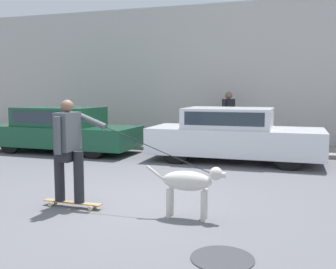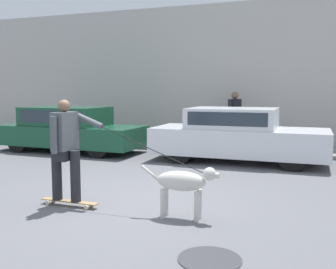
{
  "view_description": "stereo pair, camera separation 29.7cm",
  "coord_description": "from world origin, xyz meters",
  "px_view_note": "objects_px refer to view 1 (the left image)",
  "views": [
    {
      "loc": [
        2.55,
        -5.7,
        1.8
      ],
      "look_at": [
        0.24,
        1.48,
        0.95
      ],
      "focal_mm": 42.0,
      "sensor_mm": 36.0,
      "label": 1
    },
    {
      "loc": [
        2.83,
        -5.6,
        1.8
      ],
      "look_at": [
        0.24,
        1.48,
        0.95
      ],
      "focal_mm": 42.0,
      "sensor_mm": 36.0,
      "label": 2
    }
  ],
  "objects_px": {
    "dog": "(190,183)",
    "parked_car_1": "(233,136)",
    "skateboarder": "(69,147)",
    "pedestrian_with_bag": "(228,116)",
    "parked_car_0": "(63,130)"
  },
  "relations": [
    {
      "from": "skateboarder",
      "to": "pedestrian_with_bag",
      "type": "xyz_separation_m",
      "value": [
        1.32,
        6.87,
        0.08
      ]
    },
    {
      "from": "dog",
      "to": "pedestrian_with_bag",
      "type": "distance_m",
      "value": 6.86
    },
    {
      "from": "parked_car_1",
      "to": "skateboarder",
      "type": "height_order",
      "value": "skateboarder"
    },
    {
      "from": "parked_car_1",
      "to": "dog",
      "type": "xyz_separation_m",
      "value": [
        0.08,
        -4.69,
        -0.15
      ]
    },
    {
      "from": "dog",
      "to": "parked_car_1",
      "type": "bearing_deg",
      "value": 89.19
    },
    {
      "from": "parked_car_1",
      "to": "dog",
      "type": "distance_m",
      "value": 4.7
    },
    {
      "from": "skateboarder",
      "to": "pedestrian_with_bag",
      "type": "distance_m",
      "value": 6.99
    },
    {
      "from": "dog",
      "to": "skateboarder",
      "type": "bearing_deg",
      "value": 179.54
    },
    {
      "from": "skateboarder",
      "to": "parked_car_0",
      "type": "bearing_deg",
      "value": 124.09
    },
    {
      "from": "parked_car_1",
      "to": "skateboarder",
      "type": "bearing_deg",
      "value": -110.87
    },
    {
      "from": "parked_car_0",
      "to": "skateboarder",
      "type": "height_order",
      "value": "skateboarder"
    },
    {
      "from": "dog",
      "to": "pedestrian_with_bag",
      "type": "height_order",
      "value": "pedestrian_with_bag"
    },
    {
      "from": "parked_car_1",
      "to": "dog",
      "type": "relative_size",
      "value": 3.75
    },
    {
      "from": "parked_car_1",
      "to": "pedestrian_with_bag",
      "type": "distance_m",
      "value": 2.21
    },
    {
      "from": "parked_car_0",
      "to": "skateboarder",
      "type": "distance_m",
      "value": 5.7
    }
  ]
}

